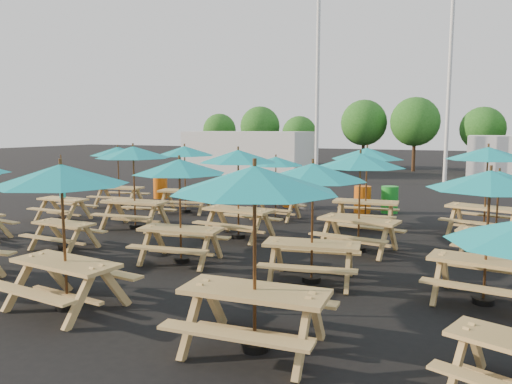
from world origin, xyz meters
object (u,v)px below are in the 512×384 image
at_px(picnic_unit_3, 118,155).
at_px(picnic_unit_11, 276,165).
at_px(picnic_unit_6, 133,157).
at_px(picnic_unit_7, 185,155).
at_px(picnic_unit_9, 179,173).
at_px(waste_bin_3, 362,199).
at_px(picnic_unit_17, 490,188).
at_px(waste_bin_0, 160,187).
at_px(picnic_unit_5, 61,179).
at_px(picnic_unit_12, 255,190).
at_px(picnic_unit_2, 63,193).
at_px(waste_bin_1, 291,194).
at_px(picnic_unit_10, 238,161).
at_px(picnic_unit_19, 488,159).
at_px(picnic_unit_15, 367,158).
at_px(waste_bin_2, 307,196).
at_px(picnic_unit_14, 360,166).
at_px(waste_bin_4, 390,200).
at_px(picnic_unit_13, 313,179).
at_px(picnic_unit_18, 499,183).
at_px(picnic_unit_8, 61,183).

relative_size(picnic_unit_3, picnic_unit_11, 1.11).
distance_m(picnic_unit_6, picnic_unit_7, 3.10).
xyz_separation_m(picnic_unit_9, waste_bin_3, (2.31, 8.36, -1.57)).
distance_m(picnic_unit_17, waste_bin_0, 15.49).
bearing_deg(picnic_unit_5, picnic_unit_6, 93.66).
bearing_deg(picnic_unit_12, picnic_unit_2, 143.85).
bearing_deg(waste_bin_0, picnic_unit_17, -33.99).
distance_m(waste_bin_0, waste_bin_1, 5.97).
height_order(picnic_unit_2, picnic_unit_10, picnic_unit_10).
distance_m(picnic_unit_11, picnic_unit_19, 6.38).
relative_size(picnic_unit_15, waste_bin_2, 2.56).
bearing_deg(waste_bin_0, picnic_unit_10, -40.83).
xyz_separation_m(picnic_unit_5, waste_bin_3, (5.66, 8.53, -1.29)).
relative_size(picnic_unit_14, waste_bin_2, 2.57).
bearing_deg(picnic_unit_19, picnic_unit_3, -165.16).
bearing_deg(waste_bin_4, picnic_unit_13, -90.29).
distance_m(picnic_unit_12, picnic_unit_19, 9.66).
relative_size(picnic_unit_3, picnic_unit_5, 1.14).
bearing_deg(picnic_unit_19, picnic_unit_6, -147.48).
xyz_separation_m(picnic_unit_6, picnic_unit_9, (3.40, -2.73, -0.12)).
bearing_deg(picnic_unit_2, picnic_unit_15, 18.08).
bearing_deg(waste_bin_4, picnic_unit_7, -156.85).
xyz_separation_m(picnic_unit_7, picnic_unit_12, (6.95, -9.25, 0.13)).
xyz_separation_m(picnic_unit_15, picnic_unit_17, (3.30, -5.86, -0.10)).
xyz_separation_m(picnic_unit_13, waste_bin_2, (-2.95, 8.55, -1.58)).
height_order(picnic_unit_11, picnic_unit_13, picnic_unit_13).
relative_size(picnic_unit_9, picnic_unit_15, 0.96).
relative_size(picnic_unit_5, picnic_unit_15, 0.83).
xyz_separation_m(picnic_unit_10, waste_bin_0, (-6.58, 5.69, -1.65)).
height_order(waste_bin_3, waste_bin_4, same).
distance_m(picnic_unit_11, waste_bin_0, 7.04).
xyz_separation_m(picnic_unit_18, waste_bin_2, (-6.30, 5.38, -1.33)).
bearing_deg(picnic_unit_5, picnic_unit_9, 5.51).
relative_size(picnic_unit_7, picnic_unit_15, 1.02).
height_order(picnic_unit_14, waste_bin_3, picnic_unit_14).
bearing_deg(picnic_unit_19, waste_bin_3, 162.16).
bearing_deg(picnic_unit_6, picnic_unit_19, 12.96).
relative_size(picnic_unit_12, picnic_unit_19, 0.93).
distance_m(picnic_unit_12, waste_bin_2, 12.33).
xyz_separation_m(picnic_unit_8, picnic_unit_13, (3.31, 3.11, -0.08)).
bearing_deg(waste_bin_1, picnic_unit_15, -39.22).
relative_size(picnic_unit_12, picnic_unit_14, 1.04).
distance_m(picnic_unit_7, picnic_unit_13, 9.02).
distance_m(picnic_unit_19, waste_bin_4, 4.58).
relative_size(picnic_unit_11, waste_bin_3, 2.19).
xyz_separation_m(picnic_unit_13, waste_bin_4, (0.04, 8.91, -1.58)).
xyz_separation_m(picnic_unit_2, picnic_unit_15, (9.40, 2.87, 1.24)).
height_order(picnic_unit_13, waste_bin_2, picnic_unit_13).
height_order(picnic_unit_12, waste_bin_3, picnic_unit_12).
bearing_deg(waste_bin_0, picnic_unit_13, -41.89).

